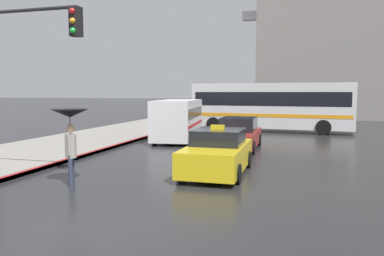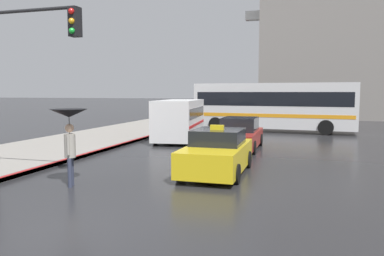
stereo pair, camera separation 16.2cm
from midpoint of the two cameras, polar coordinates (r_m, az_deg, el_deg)
ground_plane at (r=7.68m, az=-19.22°, el=-15.43°), size 300.00×300.00×0.00m
taxi at (r=12.50m, az=4.23°, el=-3.84°), size 1.91×4.01×1.62m
sedan_red at (r=18.00m, az=7.47°, el=-1.03°), size 1.91×4.46×1.49m
ambulance_van at (r=20.94m, az=-1.69°, el=1.53°), size 2.61×5.50×2.26m
city_bus at (r=26.49m, az=12.44°, el=3.48°), size 10.97×3.44×3.31m
pedestrian_with_umbrella at (r=11.10m, az=-17.80°, el=0.46°), size 1.04×1.04×2.23m
traffic_light at (r=11.99m, az=-23.74°, el=9.76°), size 3.17×0.38×5.32m
monument_cross at (r=41.25m, az=12.93°, el=13.39°), size 6.58×0.90×14.94m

